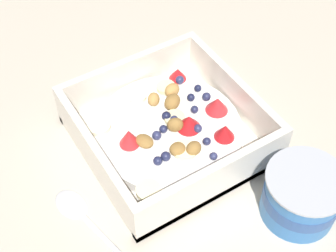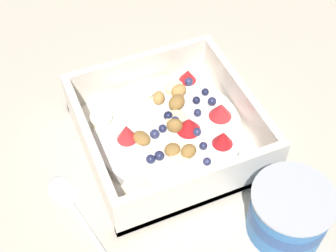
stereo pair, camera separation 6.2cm
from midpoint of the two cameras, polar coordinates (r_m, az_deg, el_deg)
The scene contains 4 objects.
ground_plane at distance 0.64m, azimuth 3.54°, elevation -2.25°, with size 2.40×2.40×0.00m, color beige.
fruit_bowl at distance 0.63m, azimuth 2.93°, elevation -0.68°, with size 0.22×0.22×0.06m.
spoon at distance 0.59m, azimuth -8.35°, elevation -9.35°, with size 0.06×0.17×0.01m.
yogurt_cup at distance 0.57m, azimuth 17.25°, elevation -9.96°, with size 0.09×0.09×0.07m.
Camera 2 is at (0.16, 0.36, 0.50)m, focal length 51.47 mm.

